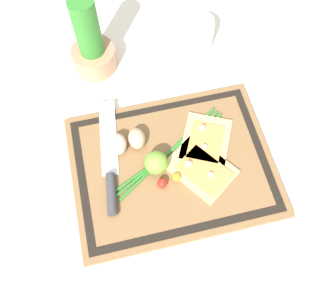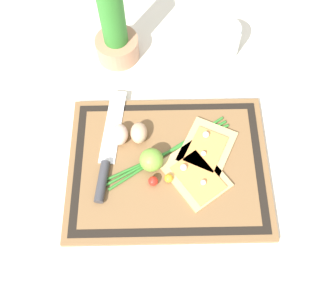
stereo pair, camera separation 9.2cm
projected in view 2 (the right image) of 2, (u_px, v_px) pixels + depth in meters
The scene contains 13 objects.
ground_plane at pixel (168, 168), 0.96m from camera, with size 6.00×6.00×0.00m, color silver.
cutting_board at pixel (168, 166), 0.95m from camera, with size 0.48×0.37×0.02m.
pizza_slice_near at pixel (195, 175), 0.92m from camera, with size 0.18×0.19×0.02m.
pizza_slice_far at pixel (207, 147), 0.96m from camera, with size 0.16×0.17×0.02m.
knife at pixel (106, 161), 0.94m from camera, with size 0.06×0.31×0.02m.
egg_brown at pixel (139, 133), 0.96m from camera, with size 0.04×0.05×0.04m, color tan.
egg_pink at pixel (120, 135), 0.95m from camera, with size 0.04×0.05×0.04m, color beige.
lime at pixel (151, 159), 0.92m from camera, with size 0.06×0.06×0.06m, color #70A838.
cherry_tomato_red at pixel (153, 181), 0.91m from camera, with size 0.02×0.02×0.02m, color red.
cherry_tomato_yellow at pixel (168, 178), 0.91m from camera, with size 0.02×0.02×0.02m, color gold.
scallion_bunch at pixel (169, 152), 0.95m from camera, with size 0.31×0.19×0.01m.
herb_pot at pixel (115, 35), 1.04m from camera, with size 0.12×0.12×0.23m.
sauce_jar at pixel (222, 41), 1.09m from camera, with size 0.10×0.10×0.09m.
Camera 2 is at (-0.01, -0.39, 0.88)m, focal length 42.00 mm.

